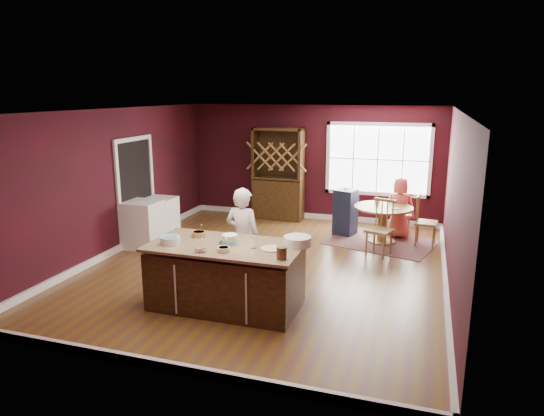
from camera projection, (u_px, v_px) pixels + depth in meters
The scene contains 27 objects.
room_shell at pixel (267, 191), 8.23m from camera, with size 7.00×7.00×7.00m.
window at pixel (378, 159), 10.96m from camera, with size 2.36×0.10×1.66m, color white, non-canonical shape.
doorway at pixel (136, 192), 9.74m from camera, with size 0.08×1.26×2.13m, color white, non-canonical shape.
kitchen_island at pixel (226, 277), 6.86m from camera, with size 2.14×1.12×0.92m.
dining_table at pixel (383, 217), 9.77m from camera, with size 1.17×1.17×0.75m.
baker at pixel (243, 238), 7.47m from camera, with size 0.58×0.38×1.59m, color silver.
layer_cake at pixel (230, 239), 6.79m from camera, with size 0.31×0.31×0.13m, color white, non-canonical shape.
bowl_blue at pixel (170, 240), 6.77m from camera, with size 0.27×0.27×0.10m, color silver.
bowl_yellow at pixel (199, 234), 7.10m from camera, with size 0.21×0.21×0.08m, color brown.
bowl_pink at pixel (200, 250), 6.44m from camera, with size 0.16×0.16×0.06m, color silver.
bowl_olive at pixel (224, 250), 6.43m from camera, with size 0.17×0.17×0.06m, color beige.
drinking_glass at pixel (254, 243), 6.57m from camera, with size 0.08×0.08×0.16m, color silver.
dinner_plate at pixel (271, 249), 6.54m from camera, with size 0.30×0.30×0.02m, color #FCF7B9.
white_tub at pixel (297, 241), 6.69m from camera, with size 0.38×0.38×0.13m, color silver.
stoneware_crock at pixel (282, 253), 6.15m from camera, with size 0.13×0.13×0.16m, color brown.
rug at pixel (381, 242), 9.89m from camera, with size 2.01×1.55×0.01m, color brown.
chair_east at pixel (426, 221), 9.59m from camera, with size 0.43×0.41×1.02m, color olive, non-canonical shape.
chair_south at pixel (380, 228), 8.98m from camera, with size 0.45×0.43×1.07m, color brown, non-canonical shape.
chair_north at pixel (401, 212), 10.41m from camera, with size 0.39×0.37×0.93m, color brown, non-canonical shape.
seated_woman at pixel (400, 208), 10.09m from camera, with size 0.62×0.41×1.28m, color #D24F4E.
high_chair at pixel (345, 211), 10.33m from camera, with size 0.41×0.41×1.02m, color #1C213F, non-canonical shape.
toddler at pixel (349, 198), 10.25m from camera, with size 0.18×0.14×0.26m, color #8CA5BF, non-canonical shape.
table_plate at pixel (395, 209), 9.52m from camera, with size 0.18×0.18×0.01m, color beige.
table_cup at pixel (377, 202), 9.88m from camera, with size 0.12×0.12×0.10m, color white.
hutch at pixel (278, 174), 11.50m from camera, with size 1.19×0.50×2.18m, color #3B2512.
washer at pixel (144, 225), 9.47m from camera, with size 0.64×0.62×0.93m, color white.
dryer at pixel (161, 218), 10.07m from camera, with size 0.60×0.58×0.86m, color white.
Camera 1 is at (2.54, -7.66, 2.99)m, focal length 32.00 mm.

